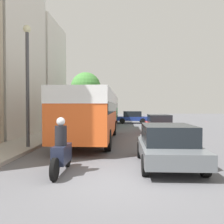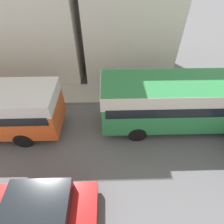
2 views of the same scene
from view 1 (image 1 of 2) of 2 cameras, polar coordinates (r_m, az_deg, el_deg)
The scene contains 11 objects.
ground_plane at distance 7.17m, azimuth 1.33°, elevation -15.41°, with size 120.00×120.00×0.00m, color slate.
building_far_terrace at distance 25.59m, azimuth -18.36°, elevation 7.81°, with size 5.65×6.48×9.91m.
bus_lead at distance 14.53m, azimuth -4.67°, elevation 0.65°, with size 2.60×9.99×2.88m.
bus_following at distance 26.86m, azimuth -1.74°, elevation 1.30°, with size 2.63×10.18×3.11m.
motorcycle_behind_lead at distance 7.88m, azimuth -11.48°, elevation -8.78°, with size 0.38×2.24×1.73m.
car_crossing at distance 8.89m, azimuth 12.62°, elevation -7.22°, with size 1.96×4.15×1.42m.
car_far_curb at distance 19.57m, azimuth 10.72°, elevation -2.52°, with size 1.90×4.41×1.40m.
car_distant at distance 29.78m, azimuth 4.65°, elevation -1.13°, with size 3.81×1.95×1.44m.
pedestrian_near_curb at distance 22.48m, azimuth -11.04°, elevation -1.17°, with size 0.43×0.43×1.82m.
street_tree at distance 34.85m, azimuth -6.01°, elevation 5.63°, with size 4.12×4.12×6.57m.
lamp_post at distance 12.40m, azimuth -18.77°, elevation 8.14°, with size 0.36×0.36×5.68m.
Camera 1 is at (0.19, -6.86, 2.08)m, focal length 40.00 mm.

